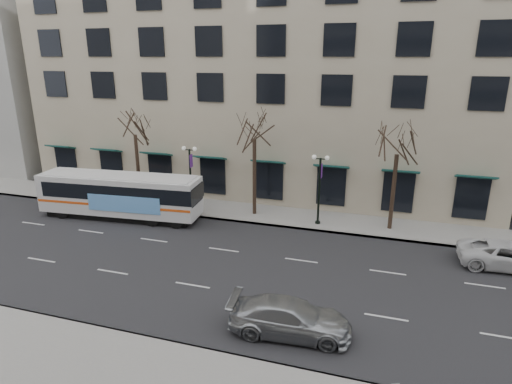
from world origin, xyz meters
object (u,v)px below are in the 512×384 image
at_px(tree_far_mid, 254,126).
at_px(lamp_post_left, 191,175).
at_px(city_bus, 121,194).
at_px(lamp_post_right, 319,187).
at_px(tree_far_left, 134,123).
at_px(tree_far_right, 398,140).
at_px(silver_car, 290,318).
at_px(white_pickup, 509,256).

distance_m(tree_far_mid, lamp_post_left, 6.40).
bearing_deg(city_bus, lamp_post_right, 5.94).
bearing_deg(tree_far_left, lamp_post_right, -2.29).
height_order(tree_far_right, lamp_post_left, tree_far_right).
height_order(tree_far_mid, tree_far_right, tree_far_mid).
height_order(tree_far_right, silver_car, tree_far_right).
height_order(lamp_post_right, city_bus, lamp_post_right).
bearing_deg(lamp_post_left, silver_car, -50.01).
height_order(tree_far_mid, lamp_post_right, tree_far_mid).
bearing_deg(city_bus, white_pickup, -5.94).
bearing_deg(city_bus, tree_far_right, 4.91).
bearing_deg(tree_far_left, city_bus, -80.90).
height_order(tree_far_right, white_pickup, tree_far_right).
relative_size(tree_far_left, silver_car, 1.54).
distance_m(city_bus, white_pickup, 26.10).
distance_m(tree_far_left, lamp_post_left, 6.29).
distance_m(tree_far_mid, silver_car, 16.05).
height_order(lamp_post_left, city_bus, lamp_post_left).
relative_size(tree_far_left, tree_far_mid, 0.98).
bearing_deg(white_pickup, city_bus, 87.81).
xyz_separation_m(tree_far_mid, silver_car, (5.92, -13.61, -6.12)).
xyz_separation_m(tree_far_right, city_bus, (-19.46, -3.39, -4.60)).
height_order(tree_far_mid, white_pickup, tree_far_mid).
relative_size(tree_far_left, city_bus, 0.67).
xyz_separation_m(lamp_post_right, white_pickup, (11.61, -3.23, -2.18)).
relative_size(lamp_post_right, city_bus, 0.42).
xyz_separation_m(tree_far_left, tree_far_right, (20.00, 0.00, -0.28)).
distance_m(tree_far_mid, city_bus, 11.26).
height_order(tree_far_left, lamp_post_right, tree_far_left).
relative_size(lamp_post_left, lamp_post_right, 1.00).
xyz_separation_m(lamp_post_left, silver_car, (10.91, -13.01, -2.16)).
bearing_deg(tree_far_mid, lamp_post_left, -173.15).
relative_size(tree_far_mid, white_pickup, 1.56).
bearing_deg(tree_far_left, white_pickup, -8.19).
bearing_deg(white_pickup, tree_far_left, 80.60).
height_order(lamp_post_right, white_pickup, lamp_post_right).
bearing_deg(tree_far_mid, silver_car, -66.50).
xyz_separation_m(lamp_post_right, city_bus, (-14.47, -2.79, -1.12)).
bearing_deg(tree_far_right, lamp_post_right, -173.15).
xyz_separation_m(lamp_post_left, white_pickup, (21.61, -3.23, -2.18)).
height_order(tree_far_left, tree_far_mid, tree_far_mid).
xyz_separation_m(tree_far_left, white_pickup, (26.62, -3.83, -5.94)).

